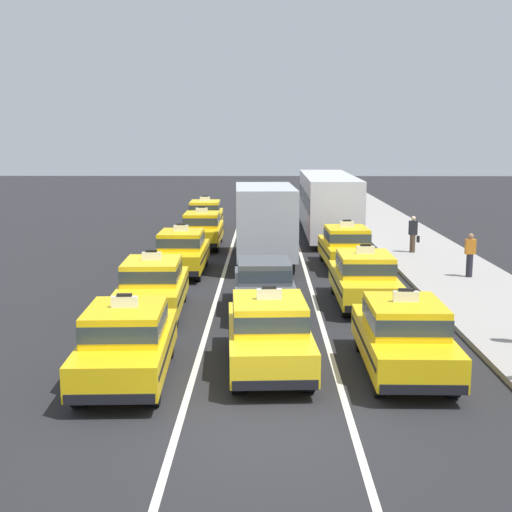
# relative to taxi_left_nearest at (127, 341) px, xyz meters

# --- Properties ---
(ground_plane) EXTENTS (160.00, 160.00, 0.00)m
(ground_plane) POSITION_rel_taxi_left_nearest_xyz_m (3.01, -2.72, -0.88)
(ground_plane) COLOR #232326
(lane_stripe_left_center) EXTENTS (0.14, 80.00, 0.01)m
(lane_stripe_left_center) POSITION_rel_taxi_left_nearest_xyz_m (1.41, 17.28, -0.87)
(lane_stripe_left_center) COLOR silver
(lane_stripe_left_center) RESTS_ON ground
(lane_stripe_center_right) EXTENTS (0.14, 80.00, 0.01)m
(lane_stripe_center_right) POSITION_rel_taxi_left_nearest_xyz_m (4.61, 17.28, -0.87)
(lane_stripe_center_right) COLOR silver
(lane_stripe_center_right) RESTS_ON ground
(sidewalk_curb) EXTENTS (4.00, 90.00, 0.15)m
(sidewalk_curb) POSITION_rel_taxi_left_nearest_xyz_m (10.21, 12.28, -0.80)
(sidewalk_curb) COLOR #9E9993
(sidewalk_curb) RESTS_ON ground
(taxi_left_nearest) EXTENTS (2.00, 4.63, 1.96)m
(taxi_left_nearest) POSITION_rel_taxi_left_nearest_xyz_m (0.00, 0.00, 0.00)
(taxi_left_nearest) COLOR black
(taxi_left_nearest) RESTS_ON ground
(taxi_left_second) EXTENTS (1.98, 4.62, 1.96)m
(taxi_left_second) POSITION_rel_taxi_left_nearest_xyz_m (-0.34, 5.69, 0.00)
(taxi_left_second) COLOR black
(taxi_left_second) RESTS_ON ground
(taxi_left_third) EXTENTS (1.83, 4.56, 1.96)m
(taxi_left_third) POSITION_rel_taxi_left_nearest_xyz_m (-0.21, 11.93, 0.00)
(taxi_left_third) COLOR black
(taxi_left_third) RESTS_ON ground
(taxi_left_fourth) EXTENTS (1.85, 4.57, 1.96)m
(taxi_left_fourth) POSITION_rel_taxi_left_nearest_xyz_m (-0.00, 18.37, 0.00)
(taxi_left_fourth) COLOR black
(taxi_left_fourth) RESTS_ON ground
(taxi_left_fifth) EXTENTS (1.88, 4.58, 1.96)m
(taxi_left_fifth) POSITION_rel_taxi_left_nearest_xyz_m (-0.36, 24.34, 0.00)
(taxi_left_fifth) COLOR black
(taxi_left_fifth) RESTS_ON ground
(taxi_center_nearest) EXTENTS (2.04, 4.65, 1.96)m
(taxi_center_nearest) POSITION_rel_taxi_left_nearest_xyz_m (3.09, 0.78, 0.00)
(taxi_center_nearest) COLOR black
(taxi_center_nearest) RESTS_ON ground
(sedan_center_second) EXTENTS (1.94, 4.37, 1.58)m
(sedan_center_second) POSITION_rel_taxi_left_nearest_xyz_m (2.97, 6.09, -0.03)
(sedan_center_second) COLOR black
(sedan_center_second) RESTS_ON ground
(box_truck_center_third) EXTENTS (2.52, 7.05, 3.27)m
(box_truck_center_third) POSITION_rel_taxi_left_nearest_xyz_m (2.96, 14.14, 0.90)
(box_truck_center_third) COLOR black
(box_truck_center_third) RESTS_ON ground
(taxi_right_nearest) EXTENTS (1.86, 4.58, 1.96)m
(taxi_right_nearest) POSITION_rel_taxi_left_nearest_xyz_m (6.11, 0.58, 0.00)
(taxi_right_nearest) COLOR black
(taxi_right_nearest) RESTS_ON ground
(taxi_right_second) EXTENTS (1.84, 4.57, 1.96)m
(taxi_right_second) POSITION_rel_taxi_left_nearest_xyz_m (6.11, 6.91, 0.00)
(taxi_right_second) COLOR black
(taxi_right_second) RESTS_ON ground
(taxi_right_third) EXTENTS (1.94, 4.61, 1.96)m
(taxi_right_third) POSITION_rel_taxi_left_nearest_xyz_m (6.27, 13.22, 0.00)
(taxi_right_third) COLOR black
(taxi_right_third) RESTS_ON ground
(bus_right_fourth) EXTENTS (2.58, 11.21, 3.22)m
(bus_right_fourth) POSITION_rel_taxi_left_nearest_xyz_m (6.32, 22.35, 0.94)
(bus_right_fourth) COLOR black
(bus_right_fourth) RESTS_ON ground
(taxi_right_fifth) EXTENTS (1.88, 4.58, 1.96)m
(taxi_right_fifth) POSITION_rel_taxi_left_nearest_xyz_m (6.25, 31.53, 0.00)
(taxi_right_fifth) COLOR black
(taxi_right_fifth) RESTS_ON ground
(pedestrian_near_crosswalk) EXTENTS (0.36, 0.24, 1.61)m
(pedestrian_near_crosswalk) POSITION_rel_taxi_left_nearest_xyz_m (10.50, 10.67, 0.09)
(pedestrian_near_crosswalk) COLOR #23232D
(pedestrian_near_crosswalk) RESTS_ON sidewalk_curb
(pedestrian_far_corner) EXTENTS (0.47, 0.24, 1.62)m
(pedestrian_far_corner) POSITION_rel_taxi_left_nearest_xyz_m (9.56, 16.10, 0.08)
(pedestrian_far_corner) COLOR #473828
(pedestrian_far_corner) RESTS_ON sidewalk_curb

